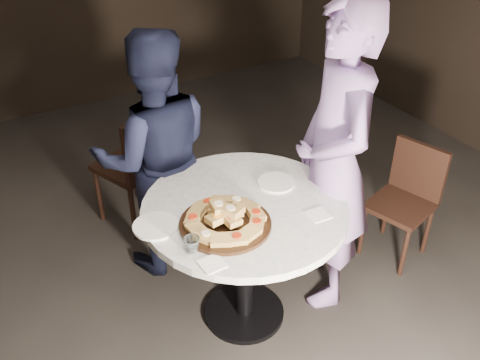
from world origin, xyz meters
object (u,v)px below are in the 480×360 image
object	(u,v)px
chair_right	(407,194)
focaccia_pile	(226,217)
table	(245,228)
diner_teal	(334,162)
water_glass	(192,245)
serving_board	(225,224)
chair_far	(139,161)
diner_navy	(156,157)

from	to	relation	value
chair_right	focaccia_pile	bearing A→B (deg)	-102.49
table	diner_teal	world-z (taller)	diner_teal
water_glass	chair_right	xyz separation A→B (m)	(1.66, 0.19, -0.40)
serving_board	diner_teal	xyz separation A→B (m)	(0.73, 0.07, 0.09)
chair_far	chair_right	xyz separation A→B (m)	(1.43, -1.17, -0.07)
focaccia_pile	serving_board	bearing A→B (deg)	-170.38
chair_far	diner_teal	world-z (taller)	diner_teal
diner_teal	diner_navy	bearing A→B (deg)	-114.56
serving_board	focaccia_pile	size ratio (longest dim) A/B	1.12
serving_board	diner_navy	size ratio (longest dim) A/B	0.29
serving_board	water_glass	xyz separation A→B (m)	(-0.23, -0.09, 0.03)
serving_board	focaccia_pile	xyz separation A→B (m)	(0.00, 0.00, 0.04)
serving_board	water_glass	size ratio (longest dim) A/B	5.74
table	chair_far	bearing A→B (deg)	98.20
focaccia_pile	water_glass	bearing A→B (deg)	-158.93
focaccia_pile	diner_teal	bearing A→B (deg)	5.81
focaccia_pile	diner_teal	xyz separation A→B (m)	(0.73, 0.07, 0.05)
water_glass	chair_right	distance (m)	1.72
focaccia_pile	chair_far	size ratio (longest dim) A/B	0.45
water_glass	chair_far	world-z (taller)	chair_far
chair_right	diner_teal	size ratio (longest dim) A/B	0.43
table	water_glass	xyz separation A→B (m)	(-0.40, -0.19, 0.19)
serving_board	chair_far	world-z (taller)	chair_far
table	chair_right	distance (m)	1.28
table	diner_navy	bearing A→B (deg)	105.77
focaccia_pile	diner_navy	bearing A→B (deg)	92.32
chair_far	diner_teal	xyz separation A→B (m)	(0.73, -1.19, 0.40)
chair_far	diner_teal	bearing A→B (deg)	99.76
diner_teal	water_glass	bearing A→B (deg)	-60.59
diner_navy	diner_teal	bearing A→B (deg)	151.17
serving_board	table	bearing A→B (deg)	30.25
chair_right	diner_navy	world-z (taller)	diner_navy
water_glass	chair_far	distance (m)	1.41
chair_right	water_glass	bearing A→B (deg)	-99.99
water_glass	diner_navy	size ratio (longest dim) A/B	0.05
focaccia_pile	chair_far	bearing A→B (deg)	89.91
diner_navy	diner_teal	distance (m)	1.07
table	serving_board	size ratio (longest dim) A/B	3.09
diner_navy	serving_board	bearing A→B (deg)	107.64
table	focaccia_pile	world-z (taller)	focaccia_pile
table	chair_far	distance (m)	1.19
table	water_glass	world-z (taller)	water_glass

